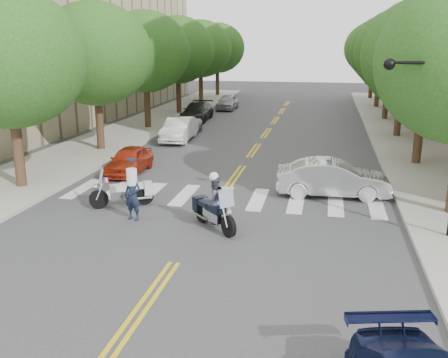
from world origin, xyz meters
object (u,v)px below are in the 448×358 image
(motorcycle_parked, at_px, (127,192))
(officer_standing, at_px, (133,196))
(convertible, at_px, (333,178))
(motorcycle_police, at_px, (213,203))

(motorcycle_parked, bearing_deg, officer_standing, -179.63)
(motorcycle_parked, relative_size, convertible, 0.50)
(motorcycle_police, relative_size, convertible, 0.43)
(motorcycle_parked, bearing_deg, motorcycle_police, -142.72)
(motorcycle_police, distance_m, officer_standing, 3.01)
(motorcycle_police, relative_size, motorcycle_parked, 0.88)
(motorcycle_parked, height_order, officer_standing, officer_standing)
(motorcycle_police, xyz_separation_m, convertible, (4.03, 4.61, -0.13))
(officer_standing, bearing_deg, convertible, 46.52)
(convertible, bearing_deg, motorcycle_parked, 107.28)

